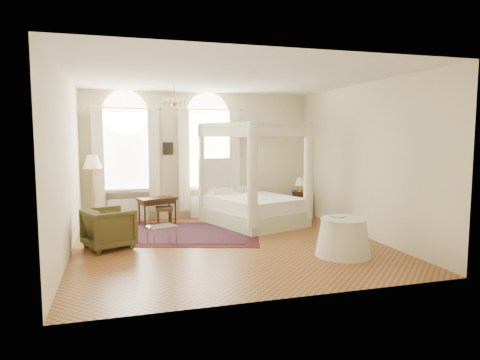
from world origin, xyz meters
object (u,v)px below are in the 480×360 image
at_px(stool, 164,210).
at_px(floor_lamp, 92,166).
at_px(writing_desk, 157,202).
at_px(coffee_table, 162,228).
at_px(armchair, 109,228).
at_px(side_table, 343,237).
at_px(nightstand, 301,203).
at_px(canopy_bed, 254,201).

relative_size(stool, floor_lamp, 0.27).
height_order(stool, floor_lamp, floor_lamp).
bearing_deg(writing_desk, coffee_table, -92.63).
bearing_deg(armchair, side_table, -135.05).
relative_size(armchair, floor_lamp, 0.51).
xyz_separation_m(armchair, coffee_table, (1.01, 0.04, -0.06)).
distance_m(coffee_table, side_table, 3.56).
bearing_deg(coffee_table, nightstand, 27.83).
relative_size(nightstand, writing_desk, 0.67).
xyz_separation_m(nightstand, stool, (-3.76, -0.34, 0.05)).
bearing_deg(canopy_bed, stool, 169.56).
relative_size(nightstand, armchair, 0.77).
distance_m(canopy_bed, nightstand, 1.79).
height_order(canopy_bed, writing_desk, canopy_bed).
xyz_separation_m(canopy_bed, writing_desk, (-2.31, 0.51, 0.01)).
distance_m(canopy_bed, armchair, 3.69).
distance_m(armchair, floor_lamp, 2.60).
relative_size(canopy_bed, side_table, 2.75).
bearing_deg(floor_lamp, stool, -18.07).
relative_size(nightstand, floor_lamp, 0.39).
bearing_deg(coffee_table, stool, 82.22).
xyz_separation_m(stool, side_table, (2.86, -3.52, -0.04)).
bearing_deg(writing_desk, armchair, -119.81).
bearing_deg(side_table, floor_lamp, 137.96).
bearing_deg(canopy_bed, writing_desk, 167.51).
bearing_deg(nightstand, floor_lamp, 177.95).
bearing_deg(writing_desk, stool, -36.44).
bearing_deg(writing_desk, canopy_bed, -12.49).
bearing_deg(writing_desk, floor_lamp, 164.19).
relative_size(writing_desk, floor_lamp, 0.59).
bearing_deg(canopy_bed, side_table, -77.24).
height_order(floor_lamp, side_table, floor_lamp).
relative_size(stool, coffee_table, 0.71).
distance_m(nightstand, armchair, 5.46).
distance_m(canopy_bed, stool, 2.19).
xyz_separation_m(stool, floor_lamp, (-1.64, 0.54, 1.08)).
height_order(coffee_table, floor_lamp, floor_lamp).
xyz_separation_m(canopy_bed, stool, (-2.15, 0.40, -0.19)).
height_order(canopy_bed, coffee_table, canopy_bed).
relative_size(stool, side_table, 0.45).
height_order(coffee_table, side_table, side_table).
distance_m(armchair, side_table, 4.46).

